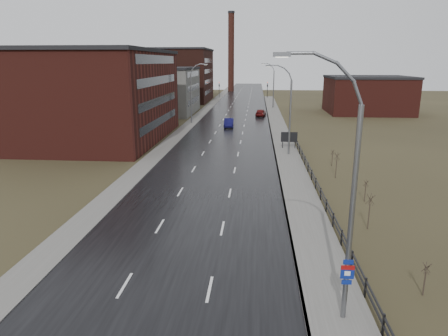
% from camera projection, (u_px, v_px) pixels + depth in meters
% --- Properties ---
extents(road, '(14.00, 300.00, 0.06)m').
position_uv_depth(road, '(232.00, 126.00, 75.19)').
color(road, black).
rests_on(road, ground).
extents(sidewalk_right, '(3.20, 180.00, 0.18)m').
position_uv_depth(sidewalk_right, '(287.00, 156.00, 50.43)').
color(sidewalk_right, '#595651').
rests_on(sidewalk_right, ground).
extents(curb_right, '(0.16, 180.00, 0.18)m').
position_uv_depth(curb_right, '(275.00, 156.00, 50.55)').
color(curb_right, slate).
rests_on(curb_right, ground).
extents(sidewalk_left, '(2.40, 260.00, 0.12)m').
position_uv_depth(sidewalk_left, '(189.00, 125.00, 75.83)').
color(sidewalk_left, '#595651').
rests_on(sidewalk_left, ground).
extents(warehouse_near, '(22.44, 28.56, 13.50)m').
position_uv_depth(warehouse_near, '(88.00, 95.00, 60.66)').
color(warehouse_near, '#471914').
rests_on(warehouse_near, ground).
extents(warehouse_mid, '(16.32, 20.40, 10.50)m').
position_uv_depth(warehouse_mid, '(160.00, 90.00, 92.59)').
color(warehouse_mid, slate).
rests_on(warehouse_mid, ground).
extents(warehouse_far, '(26.52, 24.48, 15.50)m').
position_uv_depth(warehouse_far, '(166.00, 75.00, 121.23)').
color(warehouse_far, '#331611').
rests_on(warehouse_far, ground).
extents(building_right, '(18.36, 16.32, 8.50)m').
position_uv_depth(building_right, '(367.00, 95.00, 92.91)').
color(building_right, '#471914').
rests_on(building_right, ground).
extents(smokestack, '(2.70, 2.70, 30.70)m').
position_uv_depth(smokestack, '(231.00, 52.00, 158.35)').
color(smokestack, '#331611').
rests_on(smokestack, ground).
extents(streetlight_main, '(3.91, 0.29, 12.11)m').
position_uv_depth(streetlight_main, '(346.00, 197.00, 17.12)').
color(streetlight_main, slate).
rests_on(streetlight_main, ground).
extents(streetlight_right_mid, '(3.36, 0.28, 11.35)m').
position_uv_depth(streetlight_right_mid, '(288.00, 110.00, 49.92)').
color(streetlight_right_mid, slate).
rests_on(streetlight_right_mid, ground).
extents(streetlight_left, '(3.36, 0.28, 11.35)m').
position_uv_depth(streetlight_left, '(193.00, 93.00, 76.23)').
color(streetlight_left, slate).
rests_on(streetlight_left, ground).
extents(streetlight_right_far, '(3.36, 0.28, 11.35)m').
position_uv_depth(streetlight_right_far, '(272.00, 85.00, 101.92)').
color(streetlight_right_far, slate).
rests_on(streetlight_right_far, ground).
extents(guardrail, '(0.10, 53.05, 1.10)m').
position_uv_depth(guardrail, '(322.00, 194.00, 34.06)').
color(guardrail, black).
rests_on(guardrail, ground).
extents(shrub_b, '(0.44, 0.46, 1.83)m').
position_uv_depth(shrub_b, '(425.00, 278.00, 20.38)').
color(shrub_b, '#382D23').
rests_on(shrub_b, ground).
extents(shrub_c, '(0.62, 0.66, 2.65)m').
position_uv_depth(shrub_c, '(369.00, 211.00, 28.42)').
color(shrub_c, '#382D23').
rests_on(shrub_c, ground).
extents(shrub_d, '(0.46, 0.49, 1.93)m').
position_uv_depth(shrub_d, '(365.00, 190.00, 34.19)').
color(shrub_d, '#382D23').
rests_on(shrub_d, ground).
extents(shrub_e, '(0.64, 0.68, 2.72)m').
position_uv_depth(shrub_e, '(336.00, 165.00, 41.03)').
color(shrub_e, '#382D23').
rests_on(shrub_e, ground).
extents(shrub_f, '(0.46, 0.49, 1.93)m').
position_uv_depth(shrub_f, '(332.00, 157.00, 45.90)').
color(shrub_f, '#382D23').
rests_on(shrub_f, ground).
extents(billboard, '(2.24, 0.17, 2.42)m').
position_uv_depth(billboard, '(289.00, 138.00, 54.51)').
color(billboard, black).
rests_on(billboard, ground).
extents(traffic_light_left, '(0.58, 2.73, 5.30)m').
position_uv_depth(traffic_light_left, '(219.00, 84.00, 132.42)').
color(traffic_light_left, black).
rests_on(traffic_light_left, ground).
extents(traffic_light_right, '(0.58, 2.73, 5.30)m').
position_uv_depth(traffic_light_right, '(268.00, 84.00, 131.17)').
color(traffic_light_right, black).
rests_on(traffic_light_right, ground).
extents(car_near, '(1.84, 4.89, 1.59)m').
position_uv_depth(car_near, '(229.00, 123.00, 73.19)').
color(car_near, '#0D0C3D').
rests_on(car_near, ground).
extents(car_far, '(2.55, 5.05, 1.65)m').
position_uv_depth(car_far, '(261.00, 113.00, 87.69)').
color(car_far, '#530D0D').
rests_on(car_far, ground).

